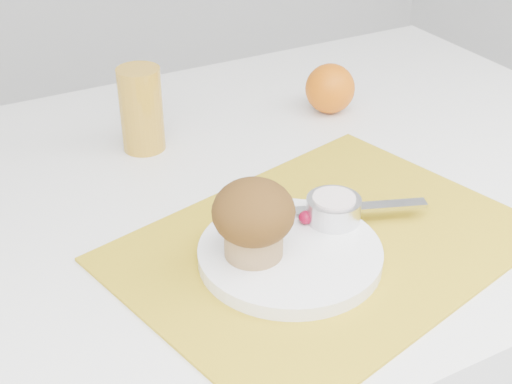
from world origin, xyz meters
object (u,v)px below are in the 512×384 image
table (250,378)px  plate (290,254)px  orange (330,89)px  muffin (254,218)px  juice_glass (141,109)px

table → plate: bearing=-103.9°
orange → muffin: bearing=-134.6°
plate → orange: bearing=50.5°
orange → juice_glass: size_ratio=0.64×
orange → juice_glass: (-0.30, 0.02, 0.02)m
muffin → plate: bearing=-14.2°
table → juice_glass: (-0.09, 0.15, 0.44)m
table → plate: (-0.05, -0.18, 0.39)m
table → orange: (0.21, 0.13, 0.41)m
plate → juice_glass: size_ratio=1.69×
juice_glass → plate: bearing=-82.3°
juice_glass → table: bearing=-59.2°
plate → orange: (0.26, 0.31, 0.03)m
orange → juice_glass: 0.31m
orange → muffin: size_ratio=0.87×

